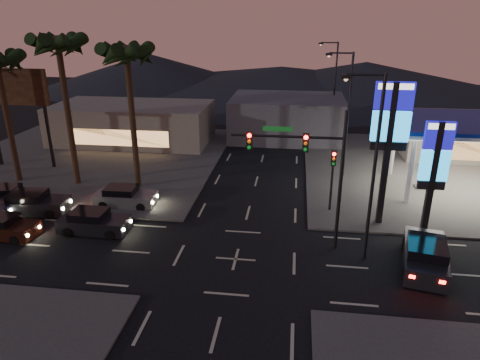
# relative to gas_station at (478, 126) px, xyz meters

# --- Properties ---
(ground) EXTENTS (140.00, 140.00, 0.00)m
(ground) POSITION_rel_gas_station_xyz_m (-16.00, -12.00, -5.08)
(ground) COLOR black
(ground) RESTS_ON ground
(corner_lot_ne) EXTENTS (24.00, 24.00, 0.12)m
(corner_lot_ne) POSITION_rel_gas_station_xyz_m (0.00, 4.00, -5.02)
(corner_lot_ne) COLOR #47443F
(corner_lot_ne) RESTS_ON ground
(corner_lot_nw) EXTENTS (24.00, 24.00, 0.12)m
(corner_lot_nw) POSITION_rel_gas_station_xyz_m (-32.00, 4.00, -5.02)
(corner_lot_nw) COLOR #47443F
(corner_lot_nw) RESTS_ON ground
(gas_station) EXTENTS (12.20, 8.20, 5.47)m
(gas_station) POSITION_rel_gas_station_xyz_m (0.00, 0.00, 0.00)
(gas_station) COLOR silver
(gas_station) RESTS_ON ground
(convenience_store) EXTENTS (10.00, 6.00, 4.00)m
(convenience_store) POSITION_rel_gas_station_xyz_m (2.00, 9.00, -3.08)
(convenience_store) COLOR #726B5B
(convenience_store) RESTS_ON ground
(pylon_sign_tall) EXTENTS (2.20, 0.35, 9.00)m
(pylon_sign_tall) POSITION_rel_gas_station_xyz_m (-7.50, -6.50, 1.31)
(pylon_sign_tall) COLOR black
(pylon_sign_tall) RESTS_ON ground
(pylon_sign_short) EXTENTS (1.60, 0.35, 7.00)m
(pylon_sign_short) POSITION_rel_gas_station_xyz_m (-5.00, -7.50, -0.42)
(pylon_sign_short) COLOR black
(pylon_sign_short) RESTS_ON ground
(traffic_signal_mast) EXTENTS (6.10, 0.39, 8.00)m
(traffic_signal_mast) POSITION_rel_gas_station_xyz_m (-12.24, -10.01, 0.15)
(traffic_signal_mast) COLOR black
(traffic_signal_mast) RESTS_ON ground
(pedestal_signal) EXTENTS (0.32, 0.39, 4.30)m
(pedestal_signal) POSITION_rel_gas_station_xyz_m (-10.50, -5.02, -2.16)
(pedestal_signal) COLOR black
(pedestal_signal) RESTS_ON ground
(streetlight_near) EXTENTS (2.14, 0.25, 10.00)m
(streetlight_near) POSITION_rel_gas_station_xyz_m (-9.21, -11.00, 0.64)
(streetlight_near) COLOR black
(streetlight_near) RESTS_ON ground
(streetlight_mid) EXTENTS (2.14, 0.25, 10.00)m
(streetlight_mid) POSITION_rel_gas_station_xyz_m (-9.21, 2.00, 0.64)
(streetlight_mid) COLOR black
(streetlight_mid) RESTS_ON ground
(streetlight_far) EXTENTS (2.14, 0.25, 10.00)m
(streetlight_far) POSITION_rel_gas_station_xyz_m (-9.21, 16.00, 0.64)
(streetlight_far) COLOR black
(streetlight_far) RESTS_ON ground
(palm_a) EXTENTS (4.41, 4.41, 10.86)m
(palm_a) POSITION_rel_gas_station_xyz_m (-25.00, -2.50, 4.35)
(palm_a) COLOR black
(palm_a) RESTS_ON ground
(palm_b) EXTENTS (4.41, 4.41, 11.46)m
(palm_b) POSITION_rel_gas_station_xyz_m (-30.00, -2.50, 4.89)
(palm_b) COLOR black
(palm_b) RESTS_ON ground
(billboard) EXTENTS (6.00, 0.30, 8.50)m
(billboard) POSITION_rel_gas_station_xyz_m (-36.50, 1.00, 1.25)
(billboard) COLOR black
(billboard) RESTS_ON ground
(building_far_west) EXTENTS (16.00, 8.00, 4.00)m
(building_far_west) POSITION_rel_gas_station_xyz_m (-30.00, 10.00, -3.08)
(building_far_west) COLOR #726B5B
(building_far_west) RESTS_ON ground
(building_far_mid) EXTENTS (12.00, 9.00, 4.40)m
(building_far_mid) POSITION_rel_gas_station_xyz_m (-14.00, 14.00, -2.88)
(building_far_mid) COLOR #4C4C51
(building_far_mid) RESTS_ON ground
(hill_left) EXTENTS (40.00, 40.00, 6.00)m
(hill_left) POSITION_rel_gas_station_xyz_m (-41.00, 48.00, -2.08)
(hill_left) COLOR black
(hill_left) RESTS_ON ground
(hill_right) EXTENTS (50.00, 50.00, 5.00)m
(hill_right) POSITION_rel_gas_station_xyz_m (-1.00, 48.00, -2.58)
(hill_right) COLOR black
(hill_right) RESTS_ON ground
(hill_center) EXTENTS (60.00, 60.00, 4.00)m
(hill_center) POSITION_rel_gas_station_xyz_m (-16.00, 48.00, -3.08)
(hill_center) COLOR black
(hill_center) RESTS_ON ground
(car_lane_a_front) EXTENTS (4.34, 1.89, 1.40)m
(car_lane_a_front) POSITION_rel_gas_station_xyz_m (-25.13, -9.94, -4.43)
(car_lane_a_front) COLOR black
(car_lane_a_front) RESTS_ON ground
(car_lane_a_mid) EXTENTS (4.22, 2.02, 1.34)m
(car_lane_a_mid) POSITION_rel_gas_station_xyz_m (-30.27, -11.19, -4.46)
(car_lane_a_mid) COLOR black
(car_lane_a_mid) RESTS_ON ground
(car_lane_b_front) EXTENTS (4.36, 1.92, 1.41)m
(car_lane_b_front) POSITION_rel_gas_station_xyz_m (-24.71, -5.94, -4.43)
(car_lane_b_front) COLOR #5F5E61
(car_lane_b_front) RESTS_ON ground
(car_lane_b_mid) EXTENTS (4.78, 2.31, 1.52)m
(car_lane_b_mid) POSITION_rel_gas_station_xyz_m (-30.41, -7.91, -4.38)
(car_lane_b_mid) COLOR black
(car_lane_b_mid) RESTS_ON ground
(car_lane_b_rear) EXTENTS (4.26, 2.01, 1.36)m
(car_lane_b_rear) POSITION_rel_gas_station_xyz_m (-33.00, -6.82, -4.45)
(car_lane_b_rear) COLOR #33160E
(car_lane_b_rear) RESTS_ON ground
(suv_station) EXTENTS (3.06, 5.23, 1.64)m
(suv_station) POSITION_rel_gas_station_xyz_m (-6.02, -11.55, -4.32)
(suv_station) COLOR black
(suv_station) RESTS_ON ground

